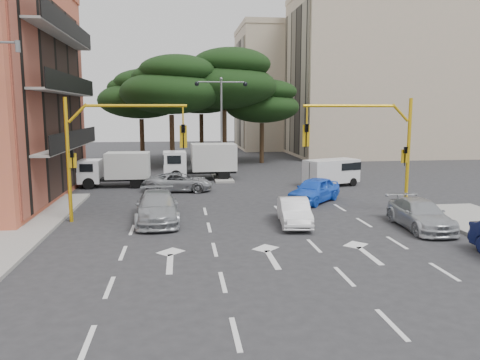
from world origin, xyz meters
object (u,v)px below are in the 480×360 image
object	(u,v)px
car_blue_compact	(314,190)
car_silver_cross_a	(179,182)
signal_mast_right	(376,139)
box_truck_a	(115,170)
box_truck_b	(200,162)
car_silver_parked	(420,214)
van_white	(331,173)
street_lamp_center	(221,109)
signal_mast_left	(106,142)
car_white_hatch	(294,212)
car_silver_wagon	(157,207)

from	to	relation	value
car_blue_compact	car_silver_cross_a	distance (m)	9.23
signal_mast_right	box_truck_a	xyz separation A→B (m)	(-14.66, 10.45, -2.67)
signal_mast_right	box_truck_b	size ratio (longest dim) A/B	1.06
car_silver_parked	van_white	xyz separation A→B (m)	(-0.20, 12.21, 0.32)
car_silver_cross_a	street_lamp_center	bearing A→B (deg)	-23.30
signal_mast_left	van_white	distance (m)	16.97
car_blue_compact	box_truck_a	distance (m)	14.33
car_silver_parked	van_white	world-z (taller)	van_white
signal_mast_right	van_white	xyz separation A→B (m)	(0.59, 8.82, -2.91)
car_silver_cross_a	signal_mast_left	bearing A→B (deg)	162.89
signal_mast_left	box_truck_b	bearing A→B (deg)	68.91
car_silver_cross_a	box_truck_b	bearing A→B (deg)	-11.62
car_white_hatch	car_silver_cross_a	bearing A→B (deg)	125.24
car_silver_wagon	box_truck_a	world-z (taller)	box_truck_a
signal_mast_left	car_silver_parked	bearing A→B (deg)	-13.25
van_white	car_white_hatch	bearing A→B (deg)	-47.82
van_white	box_truck_b	world-z (taller)	box_truck_b
signal_mast_left	box_truck_a	size ratio (longest dim) A/B	1.21
car_silver_wagon	box_truck_a	bearing A→B (deg)	104.49
street_lamp_center	car_silver_wagon	bearing A→B (deg)	-106.91
car_silver_parked	car_white_hatch	bearing A→B (deg)	168.23
car_blue_compact	car_silver_wagon	size ratio (longest dim) A/B	0.85
street_lamp_center	car_silver_wagon	world-z (taller)	street_lamp_center
car_silver_parked	box_truck_a	world-z (taller)	box_truck_a
car_white_hatch	car_blue_compact	distance (m)	5.75
street_lamp_center	van_white	distance (m)	10.08
signal_mast_right	street_lamp_center	size ratio (longest dim) A/B	0.77
signal_mast_left	box_truck_a	distance (m)	10.84
street_lamp_center	car_silver_cross_a	world-z (taller)	street_lamp_center
street_lamp_center	box_truck_a	bearing A→B (deg)	-155.63
car_white_hatch	van_white	world-z (taller)	van_white
car_silver_parked	van_white	distance (m)	12.21
signal_mast_right	car_blue_compact	xyz separation A→B (m)	(-2.29, 3.23, -3.16)
car_silver_wagon	car_silver_cross_a	xyz separation A→B (m)	(1.06, 8.57, -0.11)
car_white_hatch	van_white	bearing A→B (deg)	70.39
box_truck_a	box_truck_b	size ratio (longest dim) A/B	0.87
signal_mast_left	car_silver_wagon	bearing A→B (deg)	-12.92
signal_mast_left	box_truck_a	xyz separation A→B (m)	(-1.05, 10.45, -2.67)
car_silver_cross_a	box_truck_a	xyz separation A→B (m)	(-4.49, 2.42, 0.60)
signal_mast_left	van_white	size ratio (longest dim) A/B	1.54
car_white_hatch	car_silver_parked	size ratio (longest dim) A/B	0.84
signal_mast_left	car_silver_wagon	xyz separation A→B (m)	(2.38, -0.55, -3.15)
signal_mast_left	street_lamp_center	bearing A→B (deg)	64.09
street_lamp_center	box_truck_a	world-z (taller)	street_lamp_center
car_white_hatch	car_silver_parked	bearing A→B (deg)	-7.56
car_silver_cross_a	van_white	xyz separation A→B (m)	(10.76, 0.79, 0.35)
box_truck_b	street_lamp_center	bearing A→B (deg)	-65.61
signal_mast_left	car_blue_compact	size ratio (longest dim) A/B	1.40
box_truck_a	box_truck_b	bearing A→B (deg)	-65.36
car_blue_compact	car_silver_wagon	world-z (taller)	car_silver_wagon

